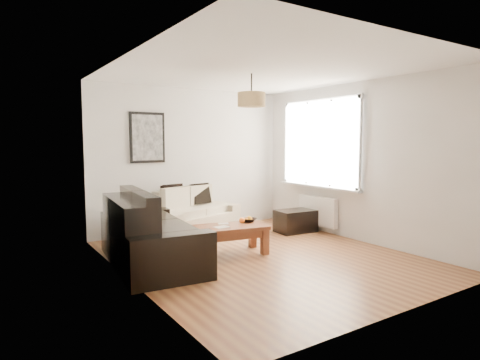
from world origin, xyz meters
TOP-DOWN VIEW (x-y plane):
  - floor at (0.00, 0.00)m, footprint 4.50×4.50m
  - ceiling at (0.00, 0.00)m, footprint 3.80×4.50m
  - wall_back at (0.00, 2.25)m, footprint 3.80×0.04m
  - wall_front at (0.00, -2.25)m, footprint 3.80×0.04m
  - wall_left at (-1.90, 0.00)m, footprint 0.04×4.50m
  - wall_right at (1.90, 0.00)m, footprint 0.04×4.50m
  - window_bay at (1.86, 0.80)m, footprint 0.14×1.90m
  - radiator at (1.82, 0.80)m, footprint 0.10×0.90m
  - poster at (-0.85, 2.22)m, footprint 0.62×0.04m
  - pendant_shade at (0.00, 0.30)m, footprint 0.40×0.40m
  - loveseat_cream at (-0.21, 1.78)m, footprint 1.75×1.27m
  - sofa_leather at (-1.43, 0.58)m, footprint 1.22×2.16m
  - coffee_table at (-0.30, 0.39)m, footprint 1.10×0.73m
  - ottoman at (1.45, 0.98)m, footprint 0.74×0.51m
  - cushion_left at (-0.50, 1.97)m, footprint 0.40×0.18m
  - cushion_right at (0.03, 1.97)m, footprint 0.39×0.18m
  - fruit_bowl at (0.08, 0.48)m, footprint 0.28×0.28m
  - orange_a at (0.03, 0.47)m, footprint 0.07×0.07m
  - orange_b at (0.10, 0.49)m, footprint 0.10×0.10m
  - orange_c at (-0.06, 0.46)m, footprint 0.09×0.09m
  - papers at (-0.47, 0.36)m, footprint 0.22×0.17m

SIDE VIEW (x-z plane):
  - floor at x=0.00m, z-range 0.00..0.00m
  - ottoman at x=1.45m, z-range 0.00..0.40m
  - coffee_table at x=-0.30m, z-range 0.00..0.42m
  - radiator at x=1.82m, z-range 0.12..0.64m
  - loveseat_cream at x=-0.21m, z-range 0.00..0.78m
  - papers at x=-0.47m, z-range 0.42..0.42m
  - fruit_bowl at x=0.08m, z-range 0.42..0.47m
  - sofa_leather at x=-1.43m, z-range 0.00..0.89m
  - orange_a at x=0.03m, z-range 0.43..0.49m
  - orange_b at x=0.10m, z-range 0.41..0.50m
  - orange_c at x=-0.06m, z-range 0.41..0.50m
  - cushion_right at x=0.03m, z-range 0.50..0.87m
  - cushion_left at x=-0.50m, z-range 0.50..0.89m
  - wall_back at x=0.00m, z-range 0.00..2.60m
  - wall_front at x=0.00m, z-range 0.00..2.60m
  - wall_left at x=-1.90m, z-range 0.00..2.60m
  - wall_right at x=1.90m, z-range 0.00..2.60m
  - window_bay at x=1.86m, z-range 0.80..2.40m
  - poster at x=-0.85m, z-range 1.26..2.13m
  - pendant_shade at x=0.00m, z-range 2.13..2.33m
  - ceiling at x=0.00m, z-range 2.60..2.60m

